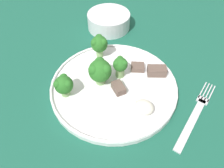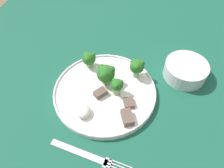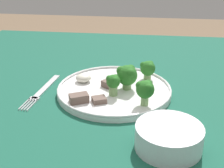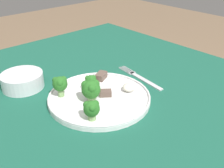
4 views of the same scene
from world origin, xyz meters
name	(u,v)px [view 2 (image 2 of 4)]	position (x,y,z in m)	size (l,w,h in m)	color
ground_plane	(114,165)	(0.00, 0.00, 0.00)	(8.00, 8.00, 0.00)	#7F664C
table	(116,99)	(0.00, 0.00, 0.64)	(1.18, 1.11, 0.73)	#195642
dinner_plate	(105,92)	(0.05, -0.02, 0.74)	(0.28, 0.28, 0.02)	white
fork	(89,156)	(0.23, -0.01, 0.73)	(0.04, 0.20, 0.00)	silver
cream_bowl	(185,70)	(-0.08, 0.19, 0.75)	(0.12, 0.12, 0.05)	silver
broccoli_floret_near_rim_left	(117,86)	(0.05, 0.01, 0.77)	(0.03, 0.03, 0.05)	#7FA866
broccoli_floret_center_left	(106,73)	(0.02, -0.02, 0.78)	(0.05, 0.05, 0.06)	#7FA866
broccoli_floret_back_left	(89,59)	(-0.03, -0.09, 0.77)	(0.04, 0.04, 0.05)	#7FA866
broccoli_floret_front_left	(137,67)	(-0.03, 0.05, 0.78)	(0.04, 0.04, 0.06)	#7FA866
meat_slice_front_slice	(127,117)	(0.12, 0.06, 0.75)	(0.05, 0.04, 0.02)	brown
meat_slice_middle_slice	(100,93)	(0.06, -0.03, 0.75)	(0.04, 0.04, 0.02)	brown
meat_slice_rear_slice	(129,103)	(0.08, 0.05, 0.74)	(0.04, 0.04, 0.01)	brown
sauce_dollop	(83,112)	(0.13, -0.05, 0.75)	(0.04, 0.04, 0.02)	silver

